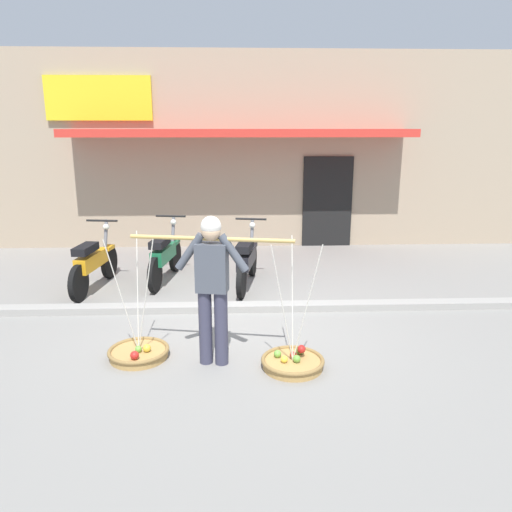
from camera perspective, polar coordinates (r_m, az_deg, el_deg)
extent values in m
plane|color=gray|center=(6.58, -2.07, -8.54)|extent=(90.00, 90.00, 0.00)
cube|color=gray|center=(7.21, -2.10, -5.98)|extent=(20.00, 0.24, 0.10)
cylinder|color=#38384C|center=(5.53, -4.08, -8.38)|extent=(0.15, 0.15, 0.86)
cylinder|color=#38384C|center=(5.56, -5.91, -8.26)|extent=(0.15, 0.15, 0.86)
cube|color=#474C56|center=(5.31, -5.17, -1.35)|extent=(0.37, 0.26, 0.54)
sphere|color=#E0B78E|center=(5.21, -5.27, 2.93)|extent=(0.21, 0.21, 0.21)
sphere|color=silver|center=(5.20, -5.28, 3.47)|extent=(0.22, 0.22, 0.22)
cylinder|color=#474C56|center=(5.22, -2.64, 0.34)|extent=(0.35, 0.15, 0.43)
cylinder|color=#474C56|center=(5.33, -7.73, 0.51)|extent=(0.35, 0.15, 0.43)
cylinder|color=tan|center=(5.23, -5.25, 2.02)|extent=(1.77, 0.36, 0.04)
cylinder|color=#B2894C|center=(5.59, 4.30, -12.47)|extent=(0.66, 0.66, 0.09)
torus|color=olive|center=(5.57, 4.31, -12.01)|extent=(0.71, 0.71, 0.05)
sphere|color=red|center=(5.60, 4.35, -11.44)|extent=(0.08, 0.08, 0.08)
sphere|color=yellow|center=(5.50, 3.31, -11.93)|extent=(0.08, 0.08, 0.08)
sphere|color=#69A23E|center=(5.70, 5.18, -10.89)|extent=(0.09, 0.09, 0.09)
sphere|color=#71AF43|center=(5.61, 2.53, -11.33)|extent=(0.09, 0.09, 0.09)
sphere|color=#B3211C|center=(5.59, 5.33, -10.76)|extent=(0.09, 0.09, 0.09)
sphere|color=#6AA33E|center=(5.51, 4.78, -11.86)|extent=(0.09, 0.09, 0.09)
cylinder|color=silver|center=(5.44, 4.26, -4.92)|extent=(0.01, 0.32, 1.36)
cylinder|color=silver|center=(5.21, 3.09, -5.79)|extent=(0.28, 0.17, 1.36)
cylinder|color=silver|center=(5.24, 5.98, -5.73)|extent=(0.28, 0.17, 1.36)
cylinder|color=#B2894C|center=(5.96, -13.51, -11.07)|extent=(0.66, 0.66, 0.09)
torus|color=olive|center=(5.93, -13.54, -10.63)|extent=(0.71, 0.71, 0.05)
sphere|color=red|center=(5.72, -13.98, -11.18)|extent=(0.10, 0.10, 0.10)
sphere|color=#70AD42|center=(5.88, -13.57, -10.52)|extent=(0.08, 0.08, 0.08)
sphere|color=gold|center=(5.87, -12.61, -10.45)|extent=(0.09, 0.09, 0.09)
cylinder|color=silver|center=(5.83, -13.65, -3.97)|extent=(0.01, 0.32, 1.36)
cylinder|color=silver|center=(5.64, -15.41, -4.70)|extent=(0.28, 0.17, 1.36)
cylinder|color=silver|center=(5.59, -12.76, -4.72)|extent=(0.28, 0.17, 1.36)
cylinder|color=black|center=(9.06, -16.74, -0.67)|extent=(0.15, 0.59, 0.58)
cylinder|color=black|center=(7.97, -19.98, -3.01)|extent=(0.15, 0.59, 0.58)
cube|color=orange|center=(9.00, -16.86, 0.93)|extent=(0.18, 0.30, 0.06)
cube|color=orange|center=(8.37, -18.64, -0.52)|extent=(0.31, 0.92, 0.24)
cube|color=black|center=(8.15, -19.28, 0.78)|extent=(0.29, 0.58, 0.12)
cylinder|color=slate|center=(8.88, -17.16, 1.58)|extent=(0.10, 0.30, 0.76)
cylinder|color=black|center=(8.73, -17.55, 3.96)|extent=(0.54, 0.11, 0.04)
sphere|color=silver|center=(8.90, -17.09, 3.27)|extent=(0.11, 0.11, 0.11)
cylinder|color=black|center=(9.23, -9.41, 0.03)|extent=(0.16, 0.59, 0.58)
cylinder|color=black|center=(8.09, -11.71, -2.18)|extent=(0.16, 0.59, 0.58)
cube|color=#19663D|center=(9.17, -9.48, 1.61)|extent=(0.18, 0.30, 0.06)
cube|color=#19663D|center=(8.50, -10.74, 0.25)|extent=(0.33, 0.92, 0.24)
cube|color=black|center=(8.28, -11.17, 1.54)|extent=(0.30, 0.59, 0.12)
cylinder|color=slate|center=(9.05, -9.68, 2.26)|extent=(0.10, 0.30, 0.76)
cylinder|color=black|center=(8.90, -9.93, 4.60)|extent=(0.54, 0.11, 0.04)
sphere|color=silver|center=(9.07, -9.61, 3.91)|extent=(0.11, 0.11, 0.11)
cylinder|color=black|center=(8.83, -0.41, -0.44)|extent=(0.18, 0.59, 0.58)
cylinder|color=black|center=(7.65, -1.70, -2.84)|extent=(0.18, 0.59, 0.58)
cube|color=black|center=(8.76, -0.41, 1.21)|extent=(0.19, 0.30, 0.06)
cube|color=black|center=(8.08, -1.12, -0.25)|extent=(0.35, 0.92, 0.24)
cube|color=black|center=(7.85, -1.33, 1.11)|extent=(0.31, 0.59, 0.12)
cylinder|color=slate|center=(8.64, -0.51, 1.89)|extent=(0.11, 0.30, 0.76)
cylinder|color=black|center=(8.48, -0.59, 4.34)|extent=(0.54, 0.13, 0.04)
sphere|color=silver|center=(8.66, -0.44, 3.62)|extent=(0.11, 0.11, 0.11)
cube|color=tan|center=(13.32, -2.00, 12.55)|extent=(13.00, 5.00, 4.20)
cube|color=red|center=(10.31, -1.91, 14.16)|extent=(7.15, 1.00, 0.16)
cube|color=yellow|center=(11.15, -17.90, 17.13)|extent=(2.20, 0.08, 0.90)
cube|color=black|center=(11.10, 8.32, 6.27)|extent=(1.10, 0.06, 2.00)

